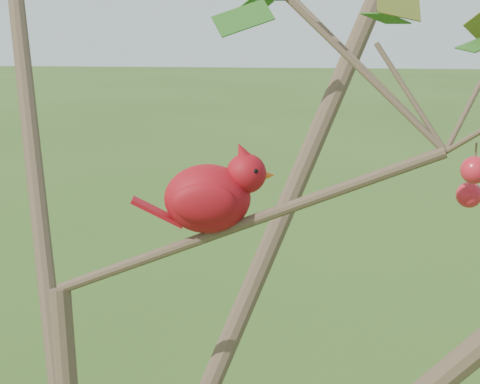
{
  "coord_description": "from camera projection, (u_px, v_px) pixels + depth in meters",
  "views": [
    {
      "loc": [
        0.37,
        -1.01,
        2.38
      ],
      "look_at": [
        0.25,
        0.09,
        2.13
      ],
      "focal_mm": 55.0,
      "sensor_mm": 36.0,
      "label": 1
    }
  ],
  "objects": [
    {
      "name": "crabapple_tree",
      "position": [
        74.0,
        208.0,
        1.05
      ],
      "size": [
        2.35,
        2.05,
        2.95
      ],
      "color": "#443225",
      "rests_on": "ground"
    },
    {
      "name": "cardinal",
      "position": [
        212.0,
        195.0,
        1.13
      ],
      "size": [
        0.22,
        0.12,
        0.15
      ],
      "rotation": [
        0.0,
        0.0,
        0.15
      ],
      "color": "#A20D1A",
      "rests_on": "ground"
    },
    {
      "name": "distant_trees",
      "position": [
        236.0,
        50.0,
        23.74
      ],
      "size": [
        41.14,
        12.74,
        3.41
      ],
      "color": "#443225",
      "rests_on": "ground"
    }
  ]
}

